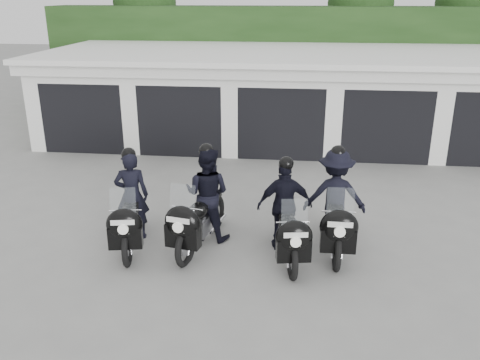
# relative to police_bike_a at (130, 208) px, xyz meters

# --- Properties ---
(ground) EXTENTS (80.00, 80.00, 0.00)m
(ground) POSITION_rel_police_bike_a_xyz_m (2.76, 0.46, -0.80)
(ground) COLOR gray
(ground) RESTS_ON ground
(garage_block) EXTENTS (16.40, 6.80, 2.96)m
(garage_block) POSITION_rel_police_bike_a_xyz_m (2.76, 8.52, 0.63)
(garage_block) COLOR silver
(garage_block) RESTS_ON ground
(background_vegetation) EXTENTS (20.00, 3.90, 5.80)m
(background_vegetation) POSITION_rel_police_bike_a_xyz_m (3.13, 13.38, 1.97)
(background_vegetation) COLOR #183212
(background_vegetation) RESTS_ON ground
(police_bike_a) EXTENTS (0.96, 2.29, 2.01)m
(police_bike_a) POSITION_rel_police_bike_a_xyz_m (0.00, 0.00, 0.00)
(police_bike_a) COLOR black
(police_bike_a) RESTS_ON ground
(police_bike_b) EXTENTS (1.17, 2.39, 2.10)m
(police_bike_b) POSITION_rel_police_bike_a_xyz_m (1.43, 0.27, 0.09)
(police_bike_b) COLOR black
(police_bike_b) RESTS_ON ground
(police_bike_c) EXTENTS (1.17, 2.27, 1.99)m
(police_bike_c) POSITION_rel_police_bike_a_xyz_m (3.09, -0.02, 0.04)
(police_bike_c) COLOR black
(police_bike_c) RESTS_ON ground
(police_bike_d) EXTENTS (1.26, 2.41, 2.10)m
(police_bike_d) POSITION_rel_police_bike_a_xyz_m (4.05, 0.47, 0.09)
(police_bike_d) COLOR black
(police_bike_d) RESTS_ON ground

